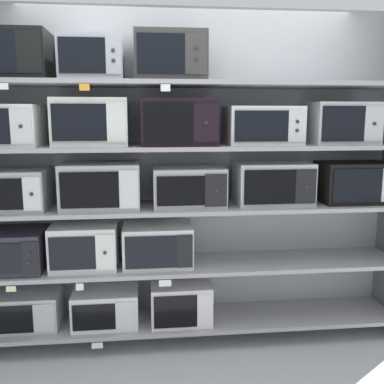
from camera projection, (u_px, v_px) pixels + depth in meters
The scene contains 32 objects.
back_panel at pixel (188, 173), 3.49m from camera, with size 3.40×0.04×2.51m, color #9EA3A8.
shelf_0 at pixel (192, 319), 3.43m from camera, with size 3.20×0.49×0.03m, color #99999E.
microwave_0 at pixel (23, 310), 3.26m from camera, with size 0.55×0.33×0.26m.
microwave_1 at pixel (106, 306), 3.33m from camera, with size 0.48×0.39×0.26m.
microwave_2 at pixel (180, 300), 3.38m from camera, with size 0.45×0.42×0.30m.
price_tag_0 at pixel (97, 346), 3.12m from camera, with size 0.08×0.00×0.04m, color white.
shelf_1 at pixel (192, 265), 3.35m from camera, with size 3.20×0.49×0.03m, color #99999E.
microwave_3 at pixel (12, 250), 3.18m from camera, with size 0.46×0.42×0.29m.
microwave_4 at pixel (85, 246), 3.23m from camera, with size 0.47×0.37×0.32m.
microwave_5 at pixel (158, 245), 3.29m from camera, with size 0.51×0.37×0.30m.
price_tag_1 at pixel (11, 289), 2.98m from camera, with size 0.07×0.00×0.04m, color beige.
price_tag_2 at pixel (80, 287), 3.03m from camera, with size 0.05×0.00×0.05m, color white.
price_tag_3 at pixel (165, 283), 3.09m from camera, with size 0.09×0.00×0.05m, color white.
shelf_2 at pixel (192, 207), 3.27m from camera, with size 3.20×0.49×0.03m, color #99999E.
microwave_6 at pixel (11, 190), 3.10m from camera, with size 0.51×0.41×0.29m.
microwave_7 at pixel (101, 185), 3.17m from camera, with size 0.55×0.42×0.33m.
microwave_8 at pixel (189, 186), 3.24m from camera, with size 0.52×0.40×0.29m.
microwave_9 at pixel (273, 183), 3.31m from camera, with size 0.56×0.36×0.31m.
microwave_10 at pixel (355, 182), 3.37m from camera, with size 0.54×0.35×0.31m.
shelf_3 at pixel (192, 147), 3.20m from camera, with size 3.20×0.49×0.03m, color #99999E.
microwave_11 at pixel (5, 126), 3.03m from camera, with size 0.48×0.41×0.29m.
microwave_12 at pixel (91, 122), 3.08m from camera, with size 0.52×0.35×0.33m.
microwave_13 at pixel (178, 122), 3.15m from camera, with size 0.53×0.43×0.33m.
microwave_14 at pixel (263, 126), 3.22m from camera, with size 0.54×0.36×0.28m.
microwave_15 at pixel (341, 123), 3.28m from camera, with size 0.48×0.38×0.31m.
shelf_4 at pixel (192, 84), 3.12m from camera, with size 3.20×0.49×0.03m, color #99999E.
microwave_16 at pixel (6, 55), 2.95m from camera, with size 0.57×0.39×0.33m.
microwave_17 at pixel (93, 59), 3.01m from camera, with size 0.42×0.41×0.29m.
microwave_18 at pixel (170, 57), 3.07m from camera, with size 0.49×0.39×0.33m.
price_tag_4 at pixel (2, 86), 2.75m from camera, with size 0.07×0.00×0.04m, color white.
price_tag_5 at pixel (84, 87), 2.81m from camera, with size 0.06×0.00×0.04m, color orange.
price_tag_6 at pixel (165, 88), 2.86m from camera, with size 0.06×0.00×0.05m, color white.
Camera 1 is at (-0.35, -3.19, 1.71)m, focal length 41.15 mm.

